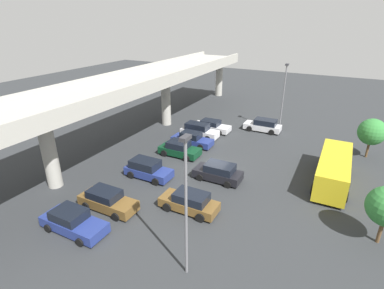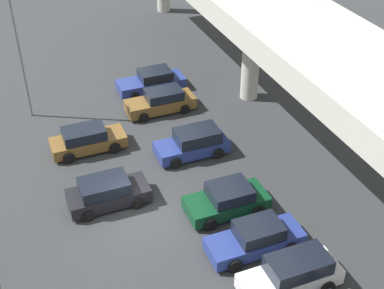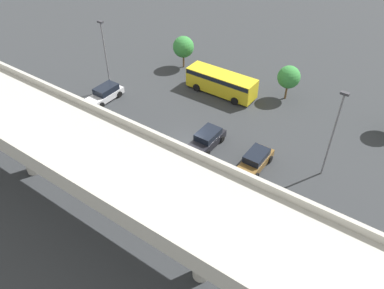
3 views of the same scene
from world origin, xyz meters
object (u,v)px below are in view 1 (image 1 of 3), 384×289
(parked_car_7, at_px, (199,131))
(lamp_post_mid_lot, at_px, (284,93))
(tree_front_right, at_px, (372,132))
(parked_car_0, at_px, (73,222))
(parked_car_2, at_px, (190,202))
(shuttle_bus, at_px, (334,168))
(lamp_post_near_aisle, at_px, (186,200))
(parked_car_1, at_px, (107,200))
(parked_car_4, at_px, (218,172))
(parked_car_9, at_px, (263,125))
(parked_car_6, at_px, (192,139))
(parked_car_8, at_px, (211,126))
(parked_car_3, at_px, (148,169))
(parked_car_5, at_px, (179,149))

(parked_car_7, distance_m, lamp_post_mid_lot, 11.51)
(parked_car_7, xyz_separation_m, tree_front_right, (3.02, -18.33, 2.01))
(parked_car_0, distance_m, parked_car_2, 8.40)
(parked_car_2, distance_m, shuttle_bus, 13.33)
(parked_car_2, height_order, parked_car_7, parked_car_7)
(lamp_post_near_aisle, height_order, tree_front_right, lamp_post_near_aisle)
(parked_car_1, bearing_deg, lamp_post_mid_lot, 71.29)
(parked_car_4, xyz_separation_m, parked_car_9, (14.37, -0.25, 0.02))
(shuttle_bus, bearing_deg, parked_car_1, 128.99)
(parked_car_0, height_order, parked_car_6, parked_car_6)
(parked_car_6, bearing_deg, parked_car_2, -63.29)
(parked_car_0, relative_size, parked_car_6, 1.02)
(lamp_post_mid_lot, bearing_deg, parked_car_1, 161.29)
(shuttle_bus, bearing_deg, parked_car_0, 134.70)
(parked_car_8, height_order, shuttle_bus, shuttle_bus)
(shuttle_bus, bearing_deg, lamp_post_mid_lot, 32.17)
(parked_car_8, relative_size, lamp_post_near_aisle, 0.57)
(parked_car_8, xyz_separation_m, lamp_post_mid_lot, (4.16, -7.86, 4.30))
(parked_car_8, relative_size, shuttle_bus, 0.57)
(parked_car_2, xyz_separation_m, shuttle_bus, (9.48, -9.33, 0.79))
(parked_car_6, height_order, tree_front_right, tree_front_right)
(parked_car_2, distance_m, lamp_post_near_aisle, 7.38)
(parked_car_3, bearing_deg, parked_car_4, 22.95)
(parked_car_6, bearing_deg, parked_car_3, -91.23)
(lamp_post_mid_lot, bearing_deg, parked_car_5, 147.89)
(parked_car_0, height_order, lamp_post_near_aisle, lamp_post_near_aisle)
(parked_car_1, xyz_separation_m, parked_car_3, (5.56, 0.15, 0.06))
(parked_car_1, bearing_deg, parked_car_4, 54.16)
(parked_car_3, distance_m, tree_front_right, 23.11)
(parked_car_2, distance_m, parked_car_7, 15.33)
(parked_car_4, distance_m, tree_front_right, 16.95)
(parked_car_4, distance_m, parked_car_9, 14.37)
(parked_car_7, bearing_deg, lamp_post_near_aisle, -65.66)
(tree_front_right, bearing_deg, parked_car_8, 91.42)
(parked_car_8, bearing_deg, parked_car_1, -90.32)
(parked_car_6, relative_size, tree_front_right, 1.13)
(parked_car_6, relative_size, parked_car_7, 1.03)
(parked_car_1, relative_size, parked_car_8, 0.98)
(parked_car_1, distance_m, parked_car_8, 19.35)
(parked_car_0, distance_m, parked_car_4, 12.76)
(parked_car_1, height_order, parked_car_4, parked_car_4)
(lamp_post_near_aisle, bearing_deg, tree_front_right, -22.93)
(parked_car_8, height_order, parked_car_9, parked_car_9)
(parked_car_2, relative_size, parked_car_8, 0.93)
(parked_car_6, distance_m, parked_car_7, 2.73)
(parked_car_4, distance_m, lamp_post_near_aisle, 11.87)
(parked_car_6, distance_m, tree_front_right, 18.91)
(lamp_post_near_aisle, bearing_deg, parked_car_3, 46.06)
(parked_car_3, distance_m, parked_car_4, 6.52)
(parked_car_4, bearing_deg, parked_car_5, -26.96)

